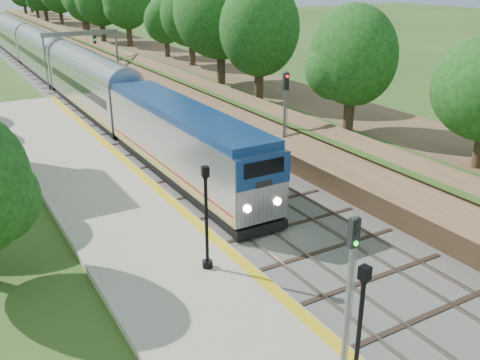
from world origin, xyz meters
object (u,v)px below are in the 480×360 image
lamppost_mid (358,342)px  signal_platform (350,278)px  signal_gantry (81,44)px  lamppost_far (207,224)px  signal_farside (285,112)px  train (29,48)px

lamppost_mid → signal_platform: signal_platform is taller
signal_gantry → lamppost_far: size_ratio=1.81×
lamppost_far → signal_farside: bearing=41.2°
lamppost_far → signal_platform: signal_platform is taller
lamppost_mid → lamppost_far: 8.98m
lamppost_far → train: bearing=86.5°
signal_gantry → lamppost_far: signal_gantry is taller
lamppost_far → signal_platform: bearing=-83.2°
signal_gantry → lamppost_mid: bearing=-96.5°
signal_gantry → signal_platform: signal_gantry is taller
train → signal_farside: (6.20, -53.09, 1.81)m
lamppost_mid → lamppost_far: bearing=92.2°
signal_gantry → signal_farside: size_ratio=1.29×
signal_gantry → lamppost_mid: (-5.96, -51.92, -2.42)m
signal_gantry → train: bearing=97.4°
lamppost_far → signal_farside: signal_farside is taller
signal_farside → train: bearing=96.7°
lamppost_mid → signal_farside: bearing=61.4°
signal_platform → signal_farside: (9.10, 16.59, 0.38)m
train → lamppost_mid: lamppost_mid is taller
train → signal_farside: size_ratio=18.80×
signal_gantry → lamppost_far: (-6.31, -42.95, -2.36)m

